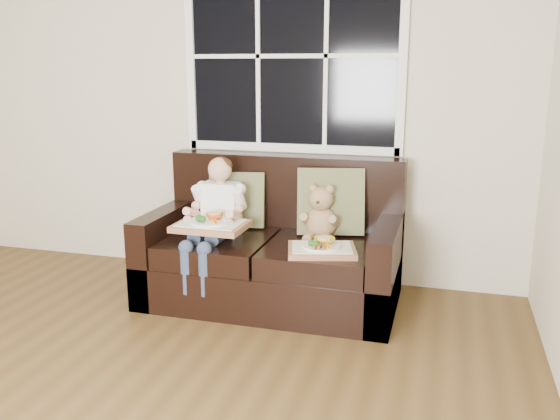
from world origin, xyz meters
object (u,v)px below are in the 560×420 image
(child, at_px, (216,210))
(tray_right, at_px, (322,248))
(loveseat, at_px, (274,255))
(teddy_bear, at_px, (321,216))
(tray_left, at_px, (211,224))

(child, distance_m, tray_right, 0.81)
(loveseat, relative_size, teddy_bear, 4.48)
(loveseat, distance_m, tray_left, 0.52)
(loveseat, xyz_separation_m, tray_right, (0.40, -0.29, 0.17))
(teddy_bear, height_order, tray_right, teddy_bear)
(child, distance_m, teddy_bear, 0.71)
(child, height_order, tray_right, child)
(teddy_bear, bearing_deg, tray_left, -152.54)
(child, bearing_deg, tray_left, -79.61)
(loveseat, xyz_separation_m, tray_left, (-0.34, -0.28, 0.27))
(teddy_bear, bearing_deg, child, -165.68)
(tray_left, height_order, tray_right, tray_left)
(loveseat, xyz_separation_m, child, (-0.38, -0.12, 0.32))
(loveseat, relative_size, tray_left, 3.67)
(teddy_bear, height_order, tray_left, teddy_bear)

